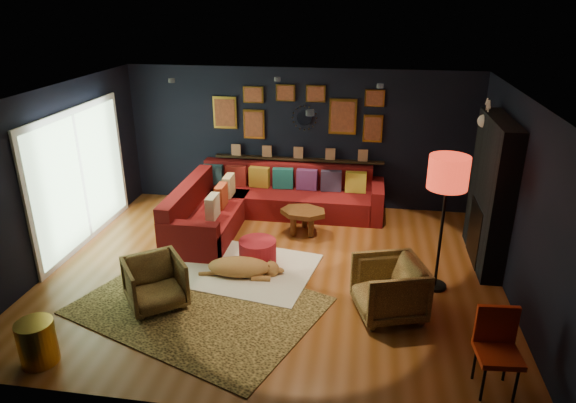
# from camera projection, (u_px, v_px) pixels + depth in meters

# --- Properties ---
(floor) EXTENTS (6.50, 6.50, 0.00)m
(floor) POSITION_uv_depth(u_px,v_px,m) (273.00, 272.00, 7.56)
(floor) COLOR brown
(floor) RESTS_ON ground
(room_walls) EXTENTS (6.50, 6.50, 6.50)m
(room_walls) POSITION_uv_depth(u_px,v_px,m) (272.00, 170.00, 6.97)
(room_walls) COLOR black
(room_walls) RESTS_ON ground
(sectional) EXTENTS (3.41, 2.69, 0.86)m
(sectional) POSITION_uv_depth(u_px,v_px,m) (258.00, 204.00, 9.19)
(sectional) COLOR maroon
(sectional) RESTS_ON ground
(ledge) EXTENTS (3.20, 0.12, 0.04)m
(ledge) POSITION_uv_depth(u_px,v_px,m) (298.00, 159.00, 9.67)
(ledge) COLOR black
(ledge) RESTS_ON room_walls
(gallery_wall) EXTENTS (3.15, 0.04, 1.02)m
(gallery_wall) POSITION_uv_depth(u_px,v_px,m) (298.00, 112.00, 9.38)
(gallery_wall) COLOR gold
(gallery_wall) RESTS_ON room_walls
(sunburst_mirror) EXTENTS (0.47, 0.16, 0.47)m
(sunburst_mirror) POSITION_uv_depth(u_px,v_px,m) (304.00, 118.00, 9.40)
(sunburst_mirror) COLOR silver
(sunburst_mirror) RESTS_ON room_walls
(fireplace) EXTENTS (0.31, 1.60, 2.20)m
(fireplace) POSITION_uv_depth(u_px,v_px,m) (490.00, 198.00, 7.56)
(fireplace) COLOR black
(fireplace) RESTS_ON ground
(deer_head) EXTENTS (0.50, 0.28, 0.45)m
(deer_head) POSITION_uv_depth(u_px,v_px,m) (496.00, 121.00, 7.62)
(deer_head) COLOR white
(deer_head) RESTS_ON fireplace
(sliding_door) EXTENTS (0.06, 2.80, 2.20)m
(sliding_door) POSITION_uv_depth(u_px,v_px,m) (81.00, 177.00, 8.16)
(sliding_door) COLOR white
(sliding_door) RESTS_ON ground
(ceiling_spots) EXTENTS (3.30, 2.50, 0.06)m
(ceiling_spots) POSITION_uv_depth(u_px,v_px,m) (281.00, 88.00, 7.34)
(ceiling_spots) COLOR black
(ceiling_spots) RESTS_ON room_walls
(shag_rug) EXTENTS (2.40, 1.92, 0.03)m
(shag_rug) POSITION_uv_depth(u_px,v_px,m) (239.00, 268.00, 7.64)
(shag_rug) COLOR white
(shag_rug) RESTS_ON ground
(leopard_rug) EXTENTS (3.56, 3.08, 0.02)m
(leopard_rug) POSITION_uv_depth(u_px,v_px,m) (199.00, 306.00, 6.73)
(leopard_rug) COLOR tan
(leopard_rug) RESTS_ON ground
(coffee_table) EXTENTS (0.88, 0.71, 0.40)m
(coffee_table) POSITION_uv_depth(u_px,v_px,m) (303.00, 214.00, 8.67)
(coffee_table) COLOR #5A3419
(coffee_table) RESTS_ON shag_rug
(pouf) EXTENTS (0.56, 0.56, 0.37)m
(pouf) POSITION_uv_depth(u_px,v_px,m) (258.00, 252.00, 7.70)
(pouf) COLOR maroon
(pouf) RESTS_ON shag_rug
(armchair_left) EXTENTS (0.96, 0.95, 0.73)m
(armchair_left) POSITION_uv_depth(u_px,v_px,m) (155.00, 281.00, 6.63)
(armchair_left) COLOR tan
(armchair_left) RESTS_ON ground
(armchair_right) EXTENTS (0.95, 0.98, 0.82)m
(armchair_right) POSITION_uv_depth(u_px,v_px,m) (389.00, 286.00, 6.42)
(armchair_right) COLOR tan
(armchair_right) RESTS_ON ground
(gold_stool) EXTENTS (0.41, 0.41, 0.51)m
(gold_stool) POSITION_uv_depth(u_px,v_px,m) (37.00, 342.00, 5.63)
(gold_stool) COLOR gold
(gold_stool) RESTS_ON ground
(orange_chair) EXTENTS (0.46, 0.46, 0.90)m
(orange_chair) POSITION_uv_depth(u_px,v_px,m) (497.00, 343.00, 5.18)
(orange_chair) COLOR black
(orange_chair) RESTS_ON ground
(floor_lamp) EXTENTS (0.52, 0.52, 1.91)m
(floor_lamp) POSITION_uv_depth(u_px,v_px,m) (448.00, 178.00, 6.58)
(floor_lamp) COLOR black
(floor_lamp) RESTS_ON ground
(dog) EXTENTS (1.29, 0.72, 0.39)m
(dog) POSITION_uv_depth(u_px,v_px,m) (239.00, 264.00, 7.36)
(dog) COLOR #A37443
(dog) RESTS_ON leopard_rug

